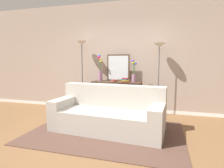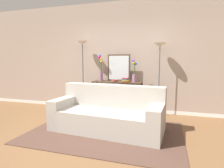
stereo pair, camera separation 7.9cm
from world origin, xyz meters
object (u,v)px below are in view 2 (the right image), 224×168
(floor_lamp_left, at_px, (83,56))
(vase_tall_flowers, at_px, (101,71))
(console_table, at_px, (117,92))
(couch, at_px, (108,115))
(floor_lamp_right, at_px, (160,59))
(fruit_bowl, at_px, (114,81))
(vase_short_flowers, at_px, (134,72))
(book_row_under_console, at_px, (105,110))
(wall_mirror, at_px, (119,68))
(book_stack, at_px, (125,80))

(floor_lamp_left, bearing_deg, vase_tall_flowers, -3.38)
(console_table, distance_m, floor_lamp_left, 1.35)
(floor_lamp_left, bearing_deg, couch, -47.71)
(floor_lamp_right, distance_m, fruit_bowl, 1.22)
(floor_lamp_right, distance_m, vase_short_flowers, 0.69)
(vase_short_flowers, bearing_deg, console_table, -177.80)
(floor_lamp_right, bearing_deg, fruit_bowl, -172.43)
(floor_lamp_left, distance_m, book_row_under_console, 1.57)
(wall_mirror, bearing_deg, floor_lamp_left, -175.13)
(floor_lamp_left, bearing_deg, vase_short_flowers, -1.28)
(fruit_bowl, distance_m, book_row_under_console, 0.88)
(floor_lamp_left, height_order, book_stack, floor_lamp_left)
(wall_mirror, bearing_deg, couch, -84.44)
(floor_lamp_left, bearing_deg, fruit_bowl, -8.74)
(fruit_bowl, distance_m, book_stack, 0.28)
(floor_lamp_left, relative_size, wall_mirror, 2.75)
(wall_mirror, xyz_separation_m, book_row_under_console, (-0.35, -0.13, -1.14))
(couch, relative_size, floor_lamp_right, 1.24)
(fruit_bowl, bearing_deg, vase_tall_flowers, 164.54)
(book_row_under_console, bearing_deg, book_stack, -8.40)
(console_table, bearing_deg, book_row_under_console, 180.00)
(wall_mirror, xyz_separation_m, fruit_bowl, (-0.05, -0.23, -0.32))
(couch, distance_m, console_table, 1.22)
(floor_lamp_left, xyz_separation_m, floor_lamp_right, (2.03, 0.00, -0.08))
(console_table, height_order, floor_lamp_left, floor_lamp_left)
(floor_lamp_left, relative_size, fruit_bowl, 12.05)
(couch, height_order, book_row_under_console, couch)
(console_table, xyz_separation_m, book_row_under_console, (-0.34, 0.00, -0.52))
(couch, relative_size, book_row_under_console, 6.35)
(wall_mirror, bearing_deg, vase_short_flowers, -15.04)
(floor_lamp_right, bearing_deg, vase_tall_flowers, -178.80)
(wall_mirror, bearing_deg, console_table, -94.48)
(vase_tall_flowers, bearing_deg, book_stack, -8.54)
(vase_short_flowers, bearing_deg, wall_mirror, 164.96)
(floor_lamp_right, xyz_separation_m, fruit_bowl, (-1.09, -0.14, -0.54))
(floor_lamp_right, distance_m, wall_mirror, 1.06)
(vase_tall_flowers, height_order, fruit_bowl, vase_tall_flowers)
(wall_mirror, relative_size, book_row_under_console, 1.98)
(console_table, xyz_separation_m, floor_lamp_left, (-0.98, 0.05, 0.92))
(vase_tall_flowers, distance_m, book_stack, 0.73)
(couch, height_order, floor_lamp_right, floor_lamp_right)
(console_table, height_order, vase_tall_flowers, vase_tall_flowers)
(vase_short_flowers, bearing_deg, couch, -104.28)
(console_table, distance_m, vase_tall_flowers, 0.70)
(vase_tall_flowers, bearing_deg, console_table, -2.23)
(console_table, relative_size, wall_mirror, 1.84)
(console_table, bearing_deg, book_stack, -19.85)
(couch, height_order, console_table, couch)
(floor_lamp_left, xyz_separation_m, book_stack, (1.22, -0.14, -0.60))
(vase_tall_flowers, height_order, book_stack, vase_tall_flowers)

